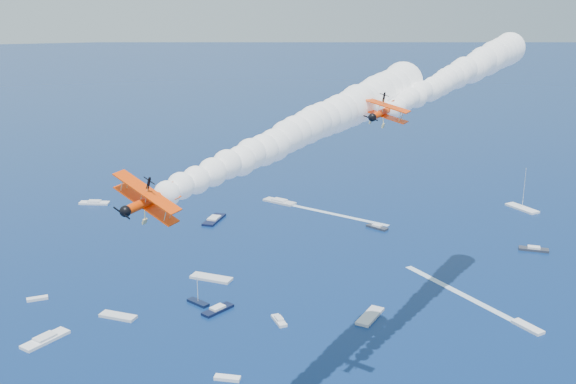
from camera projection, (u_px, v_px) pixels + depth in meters
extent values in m
cube|color=white|center=(528.00, 327.00, 155.31)|extent=(4.30, 8.20, 0.70)
cube|color=silver|center=(280.00, 202.00, 247.11)|extent=(10.84, 12.29, 0.70)
cube|color=#2D303C|center=(534.00, 249.00, 201.72)|extent=(8.58, 7.00, 0.70)
cube|color=silver|center=(118.00, 316.00, 160.45)|extent=(8.93, 7.62, 0.70)
cube|color=white|center=(94.00, 203.00, 245.65)|extent=(11.20, 6.92, 0.70)
cube|color=white|center=(37.00, 299.00, 169.56)|extent=(5.22, 2.10, 0.70)
cube|color=white|center=(227.00, 378.00, 134.88)|extent=(5.41, 3.89, 0.70)
cube|color=#2D303C|center=(377.00, 227.00, 220.34)|extent=(5.85, 7.53, 0.70)
cube|color=white|center=(522.00, 208.00, 239.64)|extent=(6.39, 13.12, 0.70)
cube|color=white|center=(45.00, 339.00, 149.76)|extent=(10.70, 9.55, 0.70)
cube|color=black|center=(198.00, 303.00, 167.42)|extent=(5.03, 6.35, 0.70)
cube|color=black|center=(214.00, 220.00, 227.76)|extent=(10.01, 12.55, 0.70)
cube|color=white|center=(279.00, 321.00, 158.21)|extent=(2.38, 6.16, 0.70)
cube|color=silver|center=(211.00, 278.00, 181.70)|extent=(11.23, 9.91, 0.70)
cube|color=black|center=(218.00, 310.00, 163.61)|extent=(8.65, 6.78, 0.70)
cube|color=silver|center=(370.00, 316.00, 160.45)|extent=(9.67, 9.54, 0.70)
cube|color=white|center=(456.00, 291.00, 174.31)|extent=(11.01, 37.38, 0.04)
cube|color=white|center=(339.00, 215.00, 233.27)|extent=(25.01, 31.15, 0.04)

